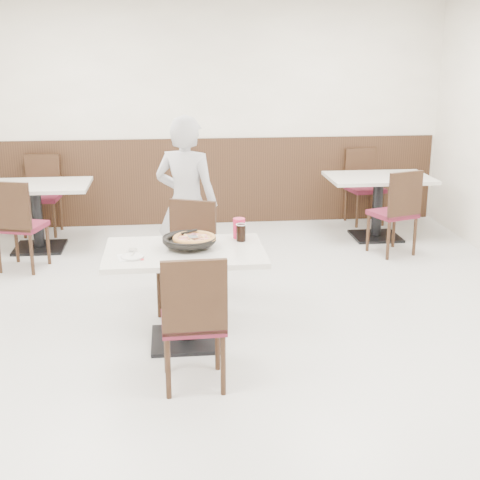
{
  "coord_description": "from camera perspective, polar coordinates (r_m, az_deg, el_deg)",
  "views": [
    {
      "loc": [
        -0.48,
        -4.95,
        2.24
      ],
      "look_at": [
        0.02,
        -0.3,
        0.87
      ],
      "focal_mm": 50.0,
      "sensor_mm": 36.0,
      "label": 1
    }
  ],
  "objects": [
    {
      "name": "bg_chair_right_near",
      "position": [
        7.51,
        12.89,
        2.37
      ],
      "size": [
        0.54,
        0.54,
        0.95
      ],
      "primitive_type": null,
      "rotation": [
        0.0,
        0.0,
        0.34
      ],
      "color": "black",
      "rests_on": "floor"
    },
    {
      "name": "pizza_server",
      "position": [
        5.05,
        -4.03,
        0.29
      ],
      "size": [
        0.08,
        0.1,
        0.0
      ],
      "primitive_type": "cube",
      "rotation": [
        0.0,
        0.0,
        0.23
      ],
      "color": "silver",
      "rests_on": "pizza"
    },
    {
      "name": "side_plate",
      "position": [
        4.9,
        -9.18,
        -1.42
      ],
      "size": [
        0.17,
        0.17,
        0.01
      ],
      "primitive_type": "cylinder",
      "rotation": [
        0.0,
        0.0,
        0.06
      ],
      "color": "silver",
      "rests_on": "napkin"
    },
    {
      "name": "bg_chair_left_near",
      "position": [
        7.17,
        -18.14,
        1.29
      ],
      "size": [
        0.52,
        0.52,
        0.95
      ],
      "primitive_type": null,
      "rotation": [
        0.0,
        0.0,
        -0.29
      ],
      "color": "black",
      "rests_on": "floor"
    },
    {
      "name": "fork",
      "position": [
        4.97,
        -9.04,
        -1.06
      ],
      "size": [
        0.04,
        0.17,
        0.0
      ],
      "primitive_type": "cube",
      "rotation": [
        0.0,
        0.0,
        -0.15
      ],
      "color": "silver",
      "rests_on": "side_plate"
    },
    {
      "name": "chair_near",
      "position": [
        4.5,
        -4.03,
        -6.75
      ],
      "size": [
        0.43,
        0.43,
        0.95
      ],
      "primitive_type": null,
      "rotation": [
        0.0,
        0.0,
        0.03
      ],
      "color": "black",
      "rests_on": "floor"
    },
    {
      "name": "bg_table_right",
      "position": [
        8.13,
        11.63,
        2.76
      ],
      "size": [
        1.21,
        0.82,
        0.75
      ],
      "primitive_type": null,
      "rotation": [
        0.0,
        0.0,
        0.01
      ],
      "color": "beige",
      "rests_on": "floor"
    },
    {
      "name": "bg_table_left",
      "position": [
        7.85,
        -16.92,
        1.9
      ],
      "size": [
        1.26,
        0.9,
        0.75
      ],
      "primitive_type": null,
      "rotation": [
        0.0,
        0.0,
        0.08
      ],
      "color": "beige",
      "rests_on": "floor"
    },
    {
      "name": "bg_chair_right_far",
      "position": [
        8.75,
        10.64,
        4.45
      ],
      "size": [
        0.48,
        0.48,
        0.95
      ],
      "primitive_type": null,
      "rotation": [
        0.0,
        0.0,
        3.3
      ],
      "color": "black",
      "rests_on": "floor"
    },
    {
      "name": "pizza_pan",
      "position": [
        5.08,
        -4.35,
        -0.23
      ],
      "size": [
        0.39,
        0.39,
        0.01
      ],
      "primitive_type": "cylinder",
      "rotation": [
        0.0,
        0.0,
        0.06
      ],
      "color": "black",
      "rests_on": "trivet"
    },
    {
      "name": "wall_front",
      "position": [
        1.74,
        11.01,
        -12.71
      ],
      "size": [
        6.0,
        0.04,
        2.8
      ],
      "primitive_type": "cube",
      "color": "beige",
      "rests_on": "floor"
    },
    {
      "name": "wall_back",
      "position": [
        8.5,
        -2.91,
        10.68
      ],
      "size": [
        6.0,
        0.04,
        2.8
      ],
      "primitive_type": "cube",
      "color": "beige",
      "rests_on": "floor"
    },
    {
      "name": "floor",
      "position": [
        5.45,
        -0.53,
        -7.88
      ],
      "size": [
        7.0,
        7.0,
        0.0
      ],
      "primitive_type": "plane",
      "color": "#A9A8A4",
      "rests_on": "ground"
    },
    {
      "name": "bg_chair_left_far",
      "position": [
        8.44,
        -16.62,
        3.61
      ],
      "size": [
        0.44,
        0.44,
        0.95
      ],
      "primitive_type": null,
      "rotation": [
        0.0,
        0.0,
        3.08
      ],
      "color": "black",
      "rests_on": "floor"
    },
    {
      "name": "napkin",
      "position": [
        4.92,
        -9.35,
        -1.44
      ],
      "size": [
        0.2,
        0.2,
        0.0
      ],
      "primitive_type": "cube",
      "rotation": [
        0.0,
        0.0,
        0.2
      ],
      "color": "silver",
      "rests_on": "main_table"
    },
    {
      "name": "trivet",
      "position": [
        5.08,
        -3.49,
        -0.48
      ],
      "size": [
        0.13,
        0.13,
        0.04
      ],
      "primitive_type": "cylinder",
      "rotation": [
        0.0,
        0.0,
        0.06
      ],
      "color": "black",
      "rests_on": "main_table"
    },
    {
      "name": "red_cup",
      "position": [
        5.32,
        -0.08,
        1.02
      ],
      "size": [
        0.1,
        0.1,
        0.16
      ],
      "primitive_type": "cylinder",
      "rotation": [
        0.0,
        0.0,
        0.06
      ],
      "color": "#B7163B",
      "rests_on": "main_table"
    },
    {
      "name": "pizza",
      "position": [
        5.07,
        -3.91,
        -0.04
      ],
      "size": [
        0.33,
        0.33,
        0.02
      ],
      "primitive_type": "cylinder",
      "rotation": [
        0.0,
        0.0,
        0.06
      ],
      "color": "#C38A43",
      "rests_on": "pizza_pan"
    },
    {
      "name": "wainscot_back",
      "position": [
        8.61,
        -2.82,
        5.03
      ],
      "size": [
        5.9,
        0.03,
        1.1
      ],
      "primitive_type": "cube",
      "color": "black",
      "rests_on": "floor"
    },
    {
      "name": "diner_person",
      "position": [
        6.21,
        -4.58,
        3.09
      ],
      "size": [
        0.7,
        0.59,
        1.64
      ],
      "primitive_type": "imported",
      "rotation": [
        0.0,
        0.0,
        2.74
      ],
      "color": "#B0B0B4",
      "rests_on": "floor"
    },
    {
      "name": "chair_far",
      "position": [
        5.72,
        -4.65,
        -1.65
      ],
      "size": [
        0.55,
        0.55,
        0.95
      ],
      "primitive_type": null,
      "rotation": [
        0.0,
        0.0,
        2.75
      ],
      "color": "black",
      "rests_on": "floor"
    },
    {
      "name": "main_table",
      "position": [
        5.17,
        -4.64,
        -4.82
      ],
      "size": [
        1.24,
        0.87,
        0.75
      ],
      "primitive_type": null,
      "rotation": [
        0.0,
        0.0,
        0.06
      ],
      "color": "beige",
      "rests_on": "floor"
    },
    {
      "name": "cola_glass",
      "position": [
        5.24,
        0.09,
        0.6
      ],
      "size": [
        0.08,
        0.08,
        0.13
      ],
      "primitive_type": "cylinder",
      "rotation": [
        0.0,
        0.0,
        0.06
      ],
      "color": "black",
      "rests_on": "main_table"
    }
  ]
}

